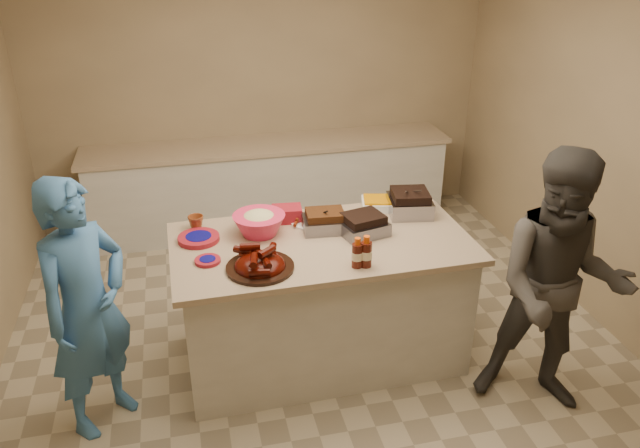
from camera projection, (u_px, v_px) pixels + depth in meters
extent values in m
cube|color=#47230F|center=(325.00, 230.00, 4.30)|extent=(0.32, 0.25, 0.09)
cube|color=black|center=(363.00, 234.00, 4.24)|extent=(0.35, 0.32, 0.09)
cube|color=gray|center=(409.00, 213.00, 4.54)|extent=(0.35, 0.35, 0.12)
cylinder|color=silver|center=(310.00, 222.00, 4.41)|extent=(0.34, 0.34, 0.05)
cube|color=#D68700|center=(381.00, 208.00, 4.63)|extent=(0.33, 0.28, 0.08)
cylinder|color=#43140B|center=(357.00, 267.00, 3.84)|extent=(0.07, 0.07, 0.20)
cylinder|color=#43140B|center=(366.00, 266.00, 3.85)|extent=(0.07, 0.07, 0.21)
cylinder|color=#DFA700|center=(272.00, 230.00, 4.30)|extent=(0.04, 0.04, 0.11)
imported|color=silver|center=(320.00, 230.00, 4.30)|extent=(0.15, 0.05, 0.15)
cylinder|color=maroon|center=(199.00, 241.00, 4.16)|extent=(0.28, 0.28, 0.03)
cylinder|color=maroon|center=(208.00, 262.00, 3.90)|extent=(0.16, 0.16, 0.02)
imported|color=brown|center=(197.00, 229.00, 4.31)|extent=(0.11, 0.10, 0.11)
cube|color=maroon|center=(287.00, 220.00, 4.43)|extent=(0.22, 0.17, 0.10)
imported|color=teal|center=(108.00, 416.00, 4.00)|extent=(1.61, 1.57, 0.39)
imported|color=#47433F|center=(537.00, 398.00, 4.15)|extent=(1.53, 1.93, 0.66)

